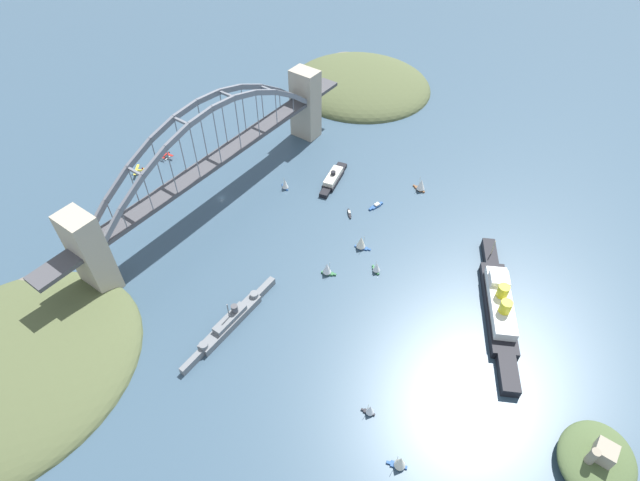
{
  "coord_description": "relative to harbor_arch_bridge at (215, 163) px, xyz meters",
  "views": [
    {
      "loc": [
        162.87,
        198.62,
        212.96
      ],
      "look_at": [
        0.0,
        79.54,
        8.0
      ],
      "focal_mm": 28.15,
      "sensor_mm": 36.0,
      "label": 1
    }
  ],
  "objects": [
    {
      "name": "ocean_liner",
      "position": [
        -18.86,
        180.47,
        -23.31
      ],
      "size": [
        89.43,
        54.22,
        17.27
      ],
      "color": "black",
      "rests_on": "ground"
    },
    {
      "name": "headland_east_shore",
      "position": [
        150.41,
        5.7,
        -28.28
      ],
      "size": [
        130.9,
        115.07,
        22.37
      ],
      "color": "#515B38",
      "rests_on": "ground"
    },
    {
      "name": "small_boat_3",
      "position": [
        -52.06,
        85.92,
        -27.51
      ],
      "size": [
        11.18,
        4.61,
        2.15
      ],
      "color": "#234C8C",
      "rests_on": "ground"
    },
    {
      "name": "small_boat_5",
      "position": [
        67.83,
        156.43,
        -24.83
      ],
      "size": [
        4.24,
        6.65,
        7.44
      ],
      "color": "black",
      "rests_on": "ground"
    },
    {
      "name": "seaplane_taxiing_near_bridge",
      "position": [
        -8.77,
        -62.51,
        -26.47
      ],
      "size": [
        8.33,
        11.99,
        4.55
      ],
      "color": "#B7B7B2",
      "rests_on": "ground"
    },
    {
      "name": "headland_west_shore",
      "position": [
        -177.28,
        -8.87,
        -28.28
      ],
      "size": [
        116.54,
        121.21,
        27.76
      ],
      "color": "#515B38",
      "rests_on": "ground"
    },
    {
      "name": "small_boat_8",
      "position": [
        -36.05,
        76.06,
        -27.59
      ],
      "size": [
        7.19,
        6.73,
        1.92
      ],
      "color": "black",
      "rests_on": "ground"
    },
    {
      "name": "naval_cruiser",
      "position": [
        68.85,
        74.04,
        -25.26
      ],
      "size": [
        68.97,
        7.31,
        17.07
      ],
      "color": "slate",
      "rests_on": "ground"
    },
    {
      "name": "fort_island_mid_harbor",
      "position": [
        32.26,
        242.89,
        -23.37
      ],
      "size": [
        35.58,
        30.55,
        17.11
      ],
      "color": "#4C6038",
      "rests_on": "ground"
    },
    {
      "name": "small_boat_6",
      "position": [
        -15.63,
        97.82,
        -23.58
      ],
      "size": [
        6.65,
        9.73,
        10.14
      ],
      "color": "#234C8C",
      "rests_on": "ground"
    },
    {
      "name": "harbor_ferry_steamer",
      "position": [
        -56.96,
        48.94,
        -25.67
      ],
      "size": [
        37.45,
        14.95,
        8.4
      ],
      "color": "black",
      "rests_on": "ground"
    },
    {
      "name": "ground_plane",
      "position": [
        0.0,
        -0.0,
        -28.28
      ],
      "size": [
        1400.0,
        1400.0,
        0.0
      ],
      "primitive_type": "plane",
      "color": "#385166"
    },
    {
      "name": "harbor_arch_bridge",
      "position": [
        0.0,
        0.0,
        0.0
      ],
      "size": [
        243.55,
        18.93,
        69.14
      ],
      "color": "#ADA38E",
      "rests_on": "ground"
    },
    {
      "name": "small_boat_7",
      "position": [
        -5.21,
        114.85,
        -24.64
      ],
      "size": [
        5.64,
        6.96,
        7.85
      ],
      "color": "#2D6B3D",
      "rests_on": "ground"
    },
    {
      "name": "small_boat_1",
      "position": [
        12.37,
        93.51,
        -23.89
      ],
      "size": [
        6.07,
        8.34,
        9.42
      ],
      "color": "#2D6B3D",
      "rests_on": "ground"
    },
    {
      "name": "small_boat_2",
      "position": [
        80.02,
        178.53,
        -23.92
      ],
      "size": [
        6.13,
        8.56,
        9.48
      ],
      "color": "#234C8C",
      "rests_on": "ground"
    },
    {
      "name": "small_boat_0",
      "position": [
        -83.22,
        100.78,
        -23.47
      ],
      "size": [
        6.39,
        9.66,
        10.31
      ],
      "color": "brown",
      "rests_on": "ground"
    },
    {
      "name": "small_boat_4",
      "position": [
        -31.97,
        27.63,
        -24.35
      ],
      "size": [
        5.48,
        7.39,
        8.53
      ],
      "color": "#234C8C",
      "rests_on": "ground"
    },
    {
      "name": "seaplane_second_in_formation",
      "position": [
        15.07,
        -63.83,
        -26.11
      ],
      "size": [
        10.18,
        9.45,
        4.99
      ],
      "color": "#B7B7B2",
      "rests_on": "ground"
    }
  ]
}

